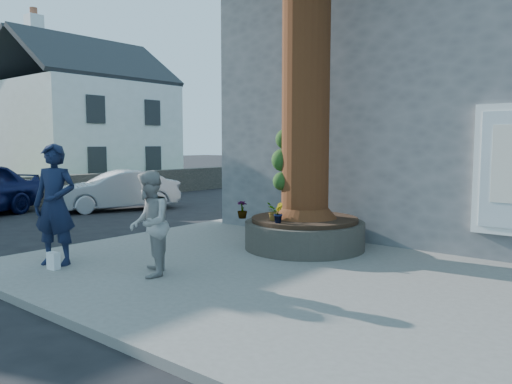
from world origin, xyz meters
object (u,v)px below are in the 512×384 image
Objects in this scene: woman at (149,224)px; car_silver at (117,190)px; planter at (304,233)px; man at (55,205)px.

woman is 0.42× the size of car_silver.
planter is at bearing 121.56° from woman.
planter is 0.60× the size of car_silver.
man is 1.86m from woman.
planter is at bearing 11.88° from car_silver.
planter is at bearing 27.27° from man.
man is 1.25× the size of woman.
planter is 3.30m from woman.
car_silver is (-5.76, 5.27, -0.50)m from man.
man reaches higher than car_silver.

